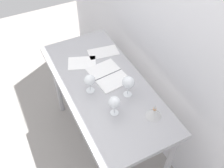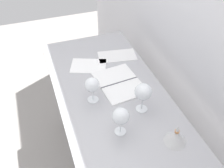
{
  "view_description": "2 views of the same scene",
  "coord_description": "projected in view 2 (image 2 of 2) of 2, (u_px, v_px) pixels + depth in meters",
  "views": [
    {
      "loc": [
        1.3,
        -0.59,
        2.38
      ],
      "look_at": [
        0.08,
        0.03,
        0.96
      ],
      "focal_mm": 41.01,
      "sensor_mm": 36.0,
      "label": 1
    },
    {
      "loc": [
        1.12,
        -0.4,
        1.99
      ],
      "look_at": [
        0.01,
        -0.01,
        0.99
      ],
      "focal_mm": 42.06,
      "sensor_mm": 36.0,
      "label": 2
    }
  ],
  "objects": [
    {
      "name": "wine_glass_near_center",
      "position": [
        92.0,
        85.0,
        1.49
      ],
      "size": [
        0.09,
        0.09,
        0.16
      ],
      "color": "white",
      "rests_on": "steel_counter"
    },
    {
      "name": "wine_glass_near_right",
      "position": [
        121.0,
        117.0,
        1.3
      ],
      "size": [
        0.09,
        0.09,
        0.16
      ],
      "color": "white",
      "rests_on": "steel_counter"
    },
    {
      "name": "tasting_sheet_upper",
      "position": [
        117.0,
        56.0,
        1.91
      ],
      "size": [
        0.19,
        0.29,
        0.0
      ],
      "primitive_type": "cube",
      "rotation": [
        0.0,
        0.0,
        -0.16
      ],
      "color": "white",
      "rests_on": "steel_counter"
    },
    {
      "name": "open_notebook",
      "position": [
        119.0,
        83.0,
        1.67
      ],
      "size": [
        0.36,
        0.29,
        0.01
      ],
      "rotation": [
        0.0,
        0.0,
        0.1
      ],
      "color": "white",
      "rests_on": "steel_counter"
    },
    {
      "name": "wine_glass_far_right",
      "position": [
        143.0,
        92.0,
        1.42
      ],
      "size": [
        0.1,
        0.1,
        0.18
      ],
      "color": "white",
      "rests_on": "steel_counter"
    },
    {
      "name": "steel_counter",
      "position": [
        111.0,
        106.0,
        1.67
      ],
      "size": [
        1.4,
        0.65,
        0.9
      ],
      "color": "#A7A7AC",
      "rests_on": "ground_plane"
    },
    {
      "name": "decanter_funnel",
      "position": [
        176.0,
        137.0,
        1.31
      ],
      "size": [
        0.12,
        0.12,
        0.12
      ],
      "color": "silver",
      "rests_on": "steel_counter"
    },
    {
      "name": "back_wall",
      "position": [
        195.0,
        21.0,
        1.47
      ],
      "size": [
        3.8,
        0.04,
        2.6
      ],
      "primitive_type": "cube",
      "color": "silver",
      "rests_on": "ground_plane"
    },
    {
      "name": "tasting_sheet_lower",
      "position": [
        89.0,
        66.0,
        1.82
      ],
      "size": [
        0.24,
        0.28,
        0.0
      ],
      "primitive_type": "cube",
      "rotation": [
        0.0,
        0.0,
        -0.38
      ],
      "color": "white",
      "rests_on": "steel_counter"
    }
  ]
}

